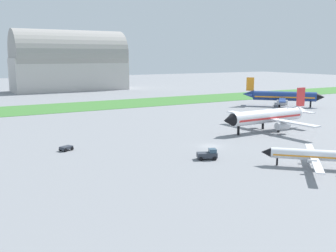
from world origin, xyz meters
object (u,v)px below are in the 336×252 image
(baggage_cart_midfield, at_px, (66,148))
(airplane_parked_jet_far, at_px, (282,96))
(airplane_midfield_jet, at_px, (268,116))
(pushback_tug_near_gate, at_px, (208,154))
(airplane_foreground_turboprop, at_px, (314,155))

(baggage_cart_midfield, bearing_deg, airplane_parked_jet_far, 171.71)
(airplane_parked_jet_far, distance_m, airplane_midfield_jet, 52.57)
(airplane_midfield_jet, bearing_deg, airplane_parked_jet_far, -141.53)
(airplane_midfield_jet, xyz_separation_m, pushback_tug_near_gate, (-29.48, -15.14, -2.85))
(airplane_foreground_turboprop, xyz_separation_m, airplane_midfield_jet, (17.39, 28.62, 1.54))
(airplane_foreground_turboprop, relative_size, airplane_midfield_jet, 0.52)
(pushback_tug_near_gate, bearing_deg, airplane_midfield_jet, 51.69)
(airplane_parked_jet_far, relative_size, pushback_tug_near_gate, 6.00)
(airplane_foreground_turboprop, bearing_deg, airplane_parked_jet_far, -87.92)
(airplane_midfield_jet, bearing_deg, airplane_foreground_turboprop, 57.00)
(airplane_foreground_turboprop, xyz_separation_m, pushback_tug_near_gate, (-12.09, 13.48, -1.31))
(airplane_parked_jet_far, xyz_separation_m, baggage_cart_midfield, (-90.06, -29.27, -3.28))
(baggage_cart_midfield, bearing_deg, airplane_foreground_turboprop, 108.04)
(airplane_foreground_turboprop, relative_size, airplane_parked_jet_far, 0.63)
(airplane_parked_jet_far, xyz_separation_m, pushback_tug_near_gate, (-69.65, -49.06, -2.93))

